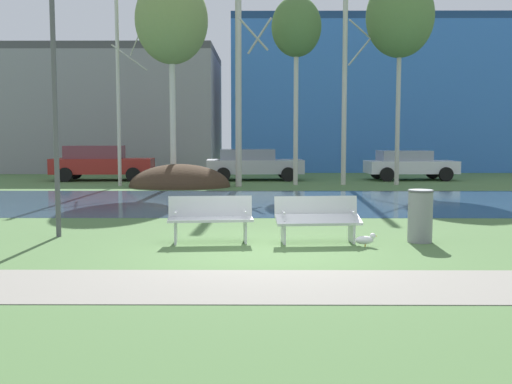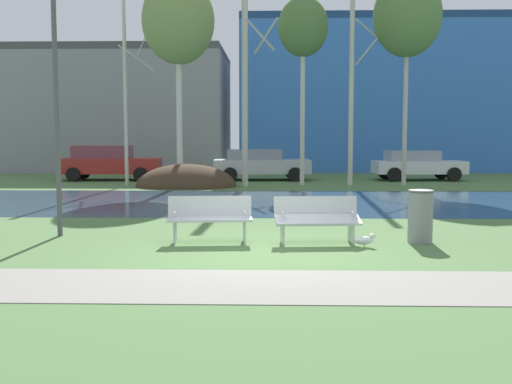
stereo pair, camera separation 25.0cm
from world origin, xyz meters
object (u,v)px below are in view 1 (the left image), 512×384
Objects in this scene: streetlamp at (54,62)px; trash_bin at (420,215)px; seagull at (366,240)px; parked_sedan_second_silver at (253,164)px; parked_van_nearest_red at (101,162)px; parked_hatch_third_white at (409,164)px; bench_left at (210,218)px; bench_right at (317,218)px.

trash_bin is at bearing -4.87° from streetlamp.
seagull is 0.09× the size of parked_sedan_second_silver.
trash_bin is 0.22× the size of parked_van_nearest_red.
seagull is 0.09× the size of parked_van_nearest_red.
parked_hatch_third_white reaches higher than trash_bin.
streetlamp is at bearing 167.93° from bench_left.
streetlamp reaches higher than bench_left.
bench_left is 0.36× the size of parked_van_nearest_red.
seagull is (0.84, -0.44, -0.34)m from bench_right.
parked_van_nearest_red is at bearing 117.21° from bench_right.
trash_bin is 0.22× the size of parked_sedan_second_silver.
seagull is at bearing -156.11° from trash_bin.
bench_right is 1.01m from seagull.
seagull is (-1.12, -0.50, -0.39)m from trash_bin.
parked_sedan_second_silver is 7.22m from parked_hatch_third_white.
trash_bin is at bearing 1.79° from bench_right.
bench_left is 0.36× the size of parked_sedan_second_silver.
seagull is (2.87, -0.44, -0.34)m from bench_left.
parked_hatch_third_white is at bearing 0.77° from parked_sedan_second_silver.
seagull is 0.08× the size of streetlamp.
parked_sedan_second_silver is at bearing 97.56° from seagull.
bench_left and bench_right have the same top height.
trash_bin is 1.29m from seagull.
parked_van_nearest_red is (-9.23, 16.75, 0.70)m from seagull.
bench_right reaches higher than seagull.
streetlamp reaches higher than parked_van_nearest_red.
parked_sedan_second_silver is (6.98, 0.20, -0.07)m from parked_van_nearest_red.
parked_hatch_third_white is (14.20, 0.30, -0.10)m from parked_van_nearest_red.
bench_right is at bearing 152.67° from seagull.
streetlamp is 16.20m from parked_van_nearest_red.
bench_left reaches higher than seagull.
parked_hatch_third_white is at bearing 70.72° from bench_right.
trash_bin is at bearing -78.42° from parked_sedan_second_silver.
parked_hatch_third_white is (5.81, 16.61, 0.26)m from bench_right.
parked_van_nearest_red is (-3.24, 15.65, -2.64)m from streetlamp.
bench_left is 1.00× the size of bench_right.
parked_hatch_third_white is (7.84, 16.61, 0.26)m from bench_left.
parked_sedan_second_silver is at bearing -179.23° from parked_hatch_third_white.
seagull is at bearing -106.25° from parked_hatch_third_white.
streetlamp reaches higher than parked_sedan_second_silver.
parked_sedan_second_silver reaches higher than parked_hatch_third_white.
parked_hatch_third_white reaches higher than seagull.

